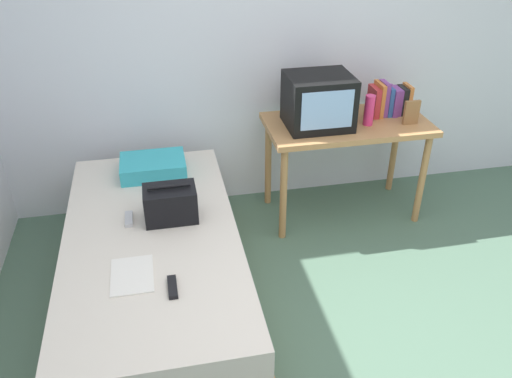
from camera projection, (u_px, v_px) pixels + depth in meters
The scene contains 12 objects.
wall_back at pixel (267, 32), 3.72m from camera, with size 5.20×0.10×2.60m, color silver.
bed at pixel (156, 271), 3.08m from camera, with size 1.00×2.00×0.54m.
desk at pixel (346, 134), 3.77m from camera, with size 1.16×0.60×0.75m.
tv at pixel (318, 101), 3.58m from camera, with size 0.44×0.39×0.36m.
water_bottle at pixel (369, 110), 3.63m from camera, with size 0.07×0.07×0.21m, color #E53372.
book_row at pixel (389, 100), 3.79m from camera, with size 0.29×0.16×0.25m.
picture_frame at pixel (411, 112), 3.65m from camera, with size 0.11×0.02×0.17m, color olive.
pillow at pixel (153, 166), 3.50m from camera, with size 0.43×0.31×0.11m, color #33A8B7.
handbag at pixel (170, 204), 3.02m from camera, with size 0.30×0.20×0.23m.
magazine at pixel (132, 275), 2.62m from camera, with size 0.21×0.29×0.01m, color white.
remote_dark at pixel (172, 287), 2.54m from camera, with size 0.04×0.16×0.02m, color black.
remote_silver at pixel (129, 219), 3.04m from camera, with size 0.04×0.14×0.02m, color #B7B7BC.
Camera 1 is at (-0.83, -1.67, 2.26)m, focal length 36.80 mm.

